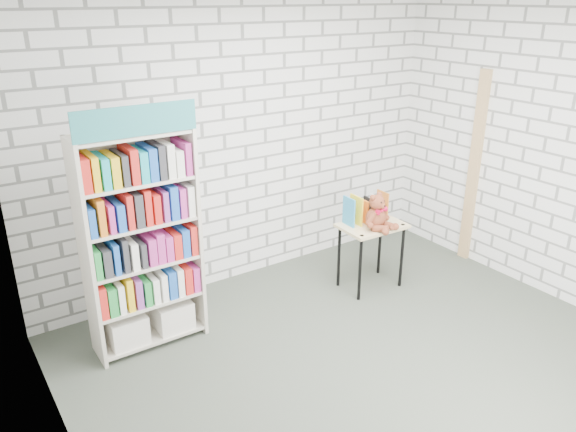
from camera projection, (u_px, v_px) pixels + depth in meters
ground at (374, 366)px, 4.55m from camera, size 4.50×4.50×0.00m
room_shell at (388, 152)px, 3.89m from camera, size 4.52×4.02×2.81m
bookshelf at (141, 241)px, 4.54m from camera, size 0.92×0.36×2.07m
display_table at (372, 233)px, 5.58m from camera, size 0.65×0.47×0.68m
table_books at (366, 209)px, 5.58m from camera, size 0.45×0.21×0.26m
teddy_bear at (378, 215)px, 5.41m from camera, size 0.32×0.31×0.36m
door_trim at (474, 169)px, 6.05m from camera, size 0.05×0.12×2.10m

